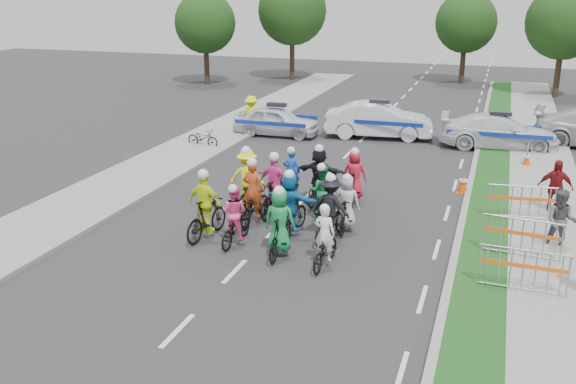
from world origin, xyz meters
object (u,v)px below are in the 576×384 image
(police_car_0, at_px, (277,121))
(spectator_2, at_px, (555,188))
(rider_1, at_px, (280,229))
(barrier_2, at_px, (521,204))
(parked_bike, at_px, (203,138))
(rider_0, at_px, (325,245))
(cone_1, at_px, (527,159))
(rider_9, at_px, (275,191))
(police_car_2, at_px, (499,132))
(rider_12, at_px, (292,181))
(rider_2, at_px, (235,222))
(tree_3, at_px, (292,11))
(rider_6, at_px, (254,201))
(rider_11, at_px, (319,179))
(tree_0, at_px, (205,23))
(marshal_hiviz, at_px, (251,115))
(rider_10, at_px, (248,185))
(barrier_0, at_px, (523,272))
(barrier_1, at_px, (522,239))
(tree_1, at_px, (564,22))
(cone_0, at_px, (463,184))
(spectator_1, at_px, (561,221))
(rider_4, at_px, (331,214))
(rider_5, at_px, (290,208))
(rider_7, at_px, (347,209))
(police_car_1, at_px, (379,120))
(rider_8, at_px, (322,199))
(rider_13, at_px, (354,181))
(rider_3, at_px, (206,212))
(tree_4, at_px, (466,23))

(police_car_0, bearing_deg, spectator_2, -124.08)
(rider_1, relative_size, barrier_2, 0.97)
(parked_bike, bearing_deg, rider_0, -133.04)
(rider_0, relative_size, cone_1, 2.41)
(rider_9, xyz_separation_m, cone_1, (7.40, 8.10, -0.43))
(police_car_2, relative_size, spectator_2, 2.80)
(rider_9, height_order, rider_12, rider_9)
(rider_2, height_order, tree_3, tree_3)
(rider_6, height_order, parked_bike, rider_6)
(rider_11, bearing_deg, tree_0, -50.32)
(marshal_hiviz, bearing_deg, cone_1, 176.93)
(barrier_2, relative_size, cone_1, 2.86)
(rider_0, height_order, police_car_0, rider_0)
(rider_10, height_order, parked_bike, rider_10)
(barrier_0, height_order, barrier_1, same)
(parked_bike, bearing_deg, rider_2, -141.86)
(rider_6, relative_size, police_car_0, 0.51)
(tree_1, bearing_deg, barrier_2, -95.47)
(marshal_hiviz, relative_size, cone_0, 2.60)
(rider_10, xyz_separation_m, cone_1, (8.43, 7.79, -0.45))
(tree_3, bearing_deg, rider_0, -70.41)
(rider_2, relative_size, spectator_1, 1.01)
(rider_4, xyz_separation_m, spectator_1, (5.94, 1.11, 0.11))
(rider_4, xyz_separation_m, parked_bike, (-7.98, 8.49, -0.35))
(rider_5, xyz_separation_m, spectator_1, (7.12, 1.12, 0.05))
(rider_7, distance_m, spectator_1, 5.68)
(police_car_0, relative_size, marshal_hiviz, 2.19)
(rider_5, relative_size, parked_bike, 1.28)
(rider_11, bearing_deg, police_car_0, -55.97)
(police_car_1, relative_size, spectator_2, 2.75)
(rider_10, xyz_separation_m, barrier_0, (8.12, -3.49, -0.23))
(rider_8, xyz_separation_m, barrier_1, (5.64, -1.15, -0.11))
(rider_9, height_order, police_car_2, rider_9)
(rider_10, bearing_deg, rider_13, -157.94)
(rider_3, relative_size, rider_10, 0.98)
(rider_10, relative_size, spectator_1, 1.20)
(rider_7, height_order, cone_0, rider_7)
(rider_5, relative_size, rider_7, 1.11)
(rider_0, bearing_deg, barrier_2, -129.54)
(police_car_0, bearing_deg, parked_bike, 142.73)
(rider_2, bearing_deg, rider_8, -122.27)
(police_car_2, xyz_separation_m, cone_0, (-0.99, -6.94, -0.38))
(rider_1, relative_size, rider_2, 1.12)
(rider_11, height_order, barrier_1, rider_11)
(rider_8, distance_m, spectator_1, 6.60)
(spectator_1, bearing_deg, parked_bike, 157.81)
(rider_2, bearing_deg, tree_4, -94.01)
(marshal_hiviz, distance_m, barrier_1, 16.33)
(spectator_1, bearing_deg, spectator_2, 95.54)
(marshal_hiviz, bearing_deg, spectator_2, 156.37)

